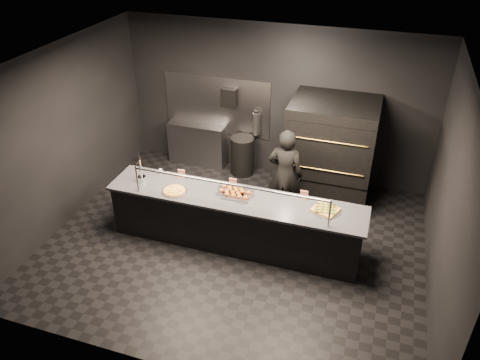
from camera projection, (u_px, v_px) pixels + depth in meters
The scene contains 15 objects.
room at pixel (234, 163), 7.00m from camera, with size 6.04×6.00×3.00m.
service_counter at pixel (235, 221), 7.50m from camera, with size 4.10×0.78×1.37m.
pizza_oven at pixel (331, 151), 8.45m from camera, with size 1.50×1.23×1.91m.
prep_shelf at pixel (197, 144), 9.80m from camera, with size 1.20×0.35×0.90m, color #99999E.
towel_dispenser at pixel (229, 97), 9.09m from camera, with size 0.30×0.20×0.35m, color black.
fire_extinguisher at pixel (256, 124), 9.22m from camera, with size 0.14×0.14×0.51m.
beer_tap at pixel (141, 173), 7.58m from camera, with size 0.14×0.20×0.54m.
round_pizza at pixel (174, 191), 7.38m from camera, with size 0.40×0.40×0.03m.
slider_tray_a at pixel (231, 190), 7.37m from camera, with size 0.48×0.41×0.07m.
slider_tray_b at pixel (238, 194), 7.28m from camera, with size 0.53×0.46×0.07m.
square_pizza at pixel (325, 210), 6.94m from camera, with size 0.46×0.46×0.05m.
condiment_jar at pixel (162, 172), 7.82m from camera, with size 0.14×0.05×0.09m.
tent_cards at pixel (238, 183), 7.45m from camera, with size 2.17×0.04×0.15m.
trash_bin at pixel (243, 156), 9.48m from camera, with size 0.48×0.48×0.79m, color black.
worker at pixel (285, 174), 7.99m from camera, with size 0.61×0.40×1.68m, color black.
Camera 1 is at (1.94, -5.71, 4.97)m, focal length 35.00 mm.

